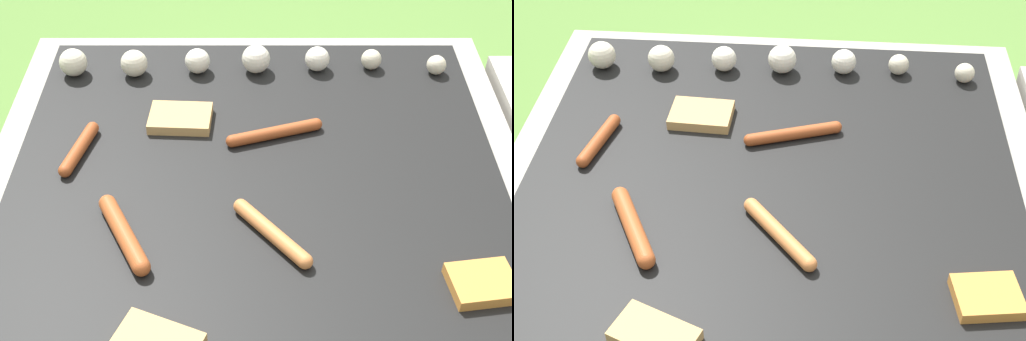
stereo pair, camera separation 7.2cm
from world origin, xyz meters
The scene contains 9 objects.
ground_plane centered at (0.00, 0.00, 0.00)m, with size 14.00×14.00×0.00m, color #567F38.
grill centered at (0.00, 0.00, 0.21)m, with size 0.98×0.98×0.42m.
sausage_back_center centered at (0.03, -0.14, 0.44)m, with size 0.13×0.14×0.02m.
sausage_mid_right centered at (-0.21, -0.14, 0.44)m, with size 0.10×0.17×0.03m.
sausage_mid_left centered at (-0.32, 0.07, 0.44)m, with size 0.05×0.14×0.02m.
sausage_front_center centered at (0.03, 0.11, 0.44)m, with size 0.18×0.07×0.02m.
bread_slice_left centered at (0.34, -0.24, 0.43)m, with size 0.11×0.09×0.02m.
bread_slice_right centered at (-0.14, 0.16, 0.43)m, with size 0.12×0.09×0.02m.
mushroom_row centered at (-0.07, 0.33, 0.45)m, with size 0.80×0.07×0.06m.
Camera 1 is at (-0.00, -0.91, 1.27)m, focal length 50.00 mm.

